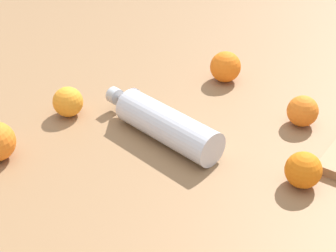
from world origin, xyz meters
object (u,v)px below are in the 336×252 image
object	(u,v)px
orange_2	(303,111)
orange_4	(225,67)
water_bottle	(160,122)
orange_3	(303,170)
orange_1	(68,102)

from	to	relation	value
orange_2	orange_4	size ratio (longest dim) A/B	0.88
water_bottle	orange_3	bearing A→B (deg)	-165.99
water_bottle	orange_1	distance (m)	0.21
orange_2	orange_3	distance (m)	0.19
water_bottle	orange_3	xyz separation A→B (m)	(-0.27, -0.06, -0.00)
orange_2	orange_3	xyz separation A→B (m)	(-0.10, 0.16, 0.00)
orange_2	water_bottle	bearing A→B (deg)	53.47
orange_1	orange_2	size ratio (longest dim) A/B	1.00
water_bottle	orange_1	bearing A→B (deg)	22.38
water_bottle	orange_2	bearing A→B (deg)	-125.67
orange_3	orange_4	distance (m)	0.39
orange_3	orange_4	world-z (taller)	orange_4
orange_1	orange_3	distance (m)	0.48
orange_1	orange_4	xyz separation A→B (m)	(-0.13, -0.34, 0.00)
orange_1	orange_4	distance (m)	0.37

